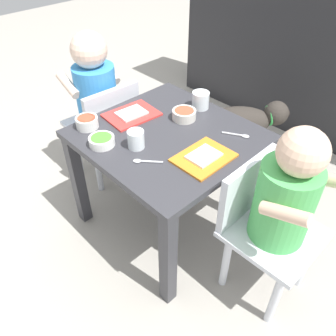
% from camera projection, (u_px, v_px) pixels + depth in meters
% --- Properties ---
extents(ground_plane, '(7.00, 7.00, 0.00)m').
position_uv_depth(ground_plane, '(168.00, 220.00, 1.56)').
color(ground_plane, '#9E998E').
extents(kitchen_cabinet_back, '(1.70, 0.35, 0.98)m').
position_uv_depth(kitchen_cabinet_back, '(326.00, 45.00, 1.87)').
color(kitchen_cabinet_back, '#232326').
rests_on(kitchen_cabinet_back, ground).
extents(dining_table, '(0.60, 0.57, 0.47)m').
position_uv_depth(dining_table, '(168.00, 151.00, 1.31)').
color(dining_table, '#333338').
rests_on(dining_table, ground).
extents(seated_child_left, '(0.30, 0.30, 0.72)m').
position_uv_depth(seated_child_left, '(97.00, 94.00, 1.53)').
color(seated_child_left, silver).
rests_on(seated_child_left, ground).
extents(seated_child_right, '(0.28, 0.28, 0.70)m').
position_uv_depth(seated_child_right, '(281.00, 200.00, 1.04)').
color(seated_child_right, silver).
rests_on(seated_child_right, ground).
extents(dog, '(0.37, 0.44, 0.32)m').
position_uv_depth(dog, '(241.00, 122.00, 1.79)').
color(dog, '#332D28').
rests_on(dog, ground).
extents(food_tray_left, '(0.16, 0.21, 0.02)m').
position_uv_depth(food_tray_left, '(132.00, 114.00, 1.35)').
color(food_tray_left, red).
rests_on(food_tray_left, dining_table).
extents(food_tray_right, '(0.15, 0.19, 0.02)m').
position_uv_depth(food_tray_right, '(204.00, 157.00, 1.14)').
color(food_tray_right, orange).
rests_on(food_tray_right, dining_table).
extents(water_cup_left, '(0.06, 0.06, 0.06)m').
position_uv_depth(water_cup_left, '(136.00, 140.00, 1.18)').
color(water_cup_left, white).
rests_on(water_cup_left, dining_table).
extents(water_cup_right, '(0.07, 0.07, 0.07)m').
position_uv_depth(water_cup_right, '(200.00, 101.00, 1.39)').
color(water_cup_right, white).
rests_on(water_cup_right, dining_table).
extents(veggie_bowl_near, '(0.08, 0.08, 0.04)m').
position_uv_depth(veggie_bowl_near, '(87.00, 122.00, 1.28)').
color(veggie_bowl_near, white).
rests_on(veggie_bowl_near, dining_table).
extents(veggie_bowl_far, '(0.09, 0.09, 0.04)m').
position_uv_depth(veggie_bowl_far, '(184.00, 114.00, 1.33)').
color(veggie_bowl_far, silver).
rests_on(veggie_bowl_far, dining_table).
extents(cereal_bowl_left_side, '(0.09, 0.09, 0.03)m').
position_uv_depth(cereal_bowl_left_side, '(102.00, 141.00, 1.20)').
color(cereal_bowl_left_side, white).
rests_on(cereal_bowl_left_side, dining_table).
extents(spoon_by_left_tray, '(0.09, 0.06, 0.01)m').
position_uv_depth(spoon_by_left_tray, '(238.00, 135.00, 1.25)').
color(spoon_by_left_tray, silver).
rests_on(spoon_by_left_tray, dining_table).
extents(spoon_by_right_tray, '(0.08, 0.08, 0.01)m').
position_uv_depth(spoon_by_right_tray, '(145.00, 161.00, 1.13)').
color(spoon_by_right_tray, silver).
rests_on(spoon_by_right_tray, dining_table).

